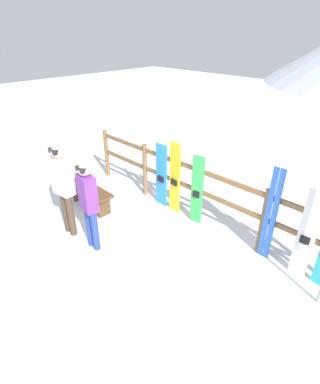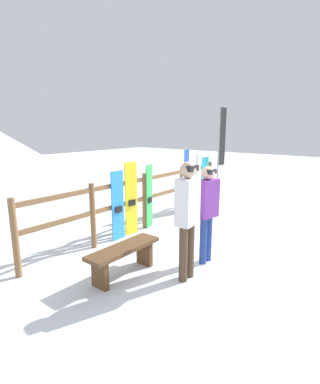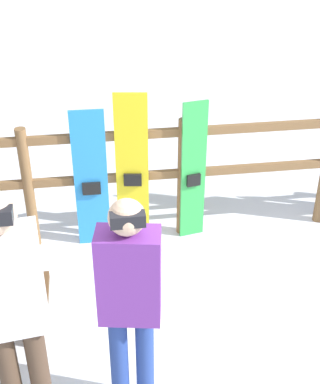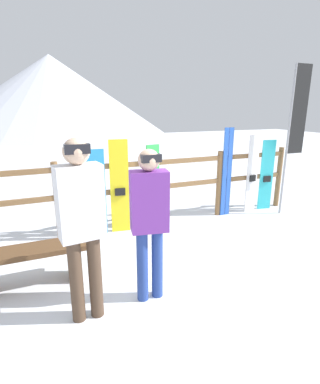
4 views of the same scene
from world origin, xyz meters
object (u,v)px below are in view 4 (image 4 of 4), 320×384
(snowboard_green, at_px, (153,187))
(ski_pair_blue, at_px, (227,173))
(snowboard_white, at_px, (252,174))
(snowboard_cyan, at_px, (267,175))
(snowboard_yellow, at_px, (120,187))
(person_purple, at_px, (149,215))
(snowboard_blue, at_px, (96,194))
(rental_flag, at_px, (295,123))
(bench, at_px, (29,259))
(person_white, at_px, (81,218))

(snowboard_green, distance_m, ski_pair_blue, 1.49)
(ski_pair_blue, distance_m, snowboard_white, 0.59)
(snowboard_cyan, bearing_deg, snowboard_yellow, 180.00)
(ski_pair_blue, bearing_deg, person_purple, -139.95)
(snowboard_blue, distance_m, snowboard_cyan, 3.40)
(rental_flag, bearing_deg, snowboard_yellow, 173.97)
(snowboard_white, distance_m, snowboard_cyan, 0.37)
(person_purple, height_order, ski_pair_blue, ski_pair_blue)
(snowboard_green, bearing_deg, snowboard_white, 0.00)
(bench, xyz_separation_m, snowboard_green, (1.96, 1.16, 0.36))
(snowboard_blue, distance_m, ski_pair_blue, 2.45)
(person_purple, xyz_separation_m, rental_flag, (3.43, 1.55, 0.77))
(snowboard_green, bearing_deg, rental_flag, -7.33)
(bench, relative_size, snowboard_white, 0.84)
(person_purple, height_order, snowboard_blue, person_purple)
(person_white, height_order, rental_flag, rental_flag)
(person_white, distance_m, person_purple, 0.69)
(snowboard_blue, distance_m, snowboard_green, 0.96)
(snowboard_blue, bearing_deg, snowboard_white, 0.00)
(ski_pair_blue, height_order, rental_flag, rental_flag)
(bench, relative_size, snowboard_green, 0.89)
(person_white, bearing_deg, snowboard_white, 29.11)
(snowboard_yellow, bearing_deg, person_purple, -95.97)
(snowboard_yellow, bearing_deg, snowboard_white, -0.00)
(person_purple, xyz_separation_m, snowboard_cyan, (3.21, 1.90, -0.26))
(snowboard_yellow, distance_m, ski_pair_blue, 2.06)
(snowboard_blue, bearing_deg, rental_flag, -5.40)
(ski_pair_blue, bearing_deg, rental_flag, -16.41)
(snowboard_blue, height_order, snowboard_white, snowboard_white)
(person_white, height_order, snowboard_green, person_white)
(snowboard_cyan, relative_size, rental_flag, 0.51)
(snowboard_yellow, bearing_deg, bench, -139.98)
(ski_pair_blue, height_order, snowboard_cyan, ski_pair_blue)
(person_purple, bearing_deg, snowboard_blue, 95.60)
(person_purple, relative_size, snowboard_yellow, 1.06)
(person_white, xyz_separation_m, person_purple, (0.68, 0.07, -0.09))
(snowboard_yellow, distance_m, snowboard_green, 0.58)
(snowboard_yellow, bearing_deg, rental_flag, -6.03)
(person_purple, distance_m, snowboard_white, 3.43)
(person_purple, xyz_separation_m, snowboard_white, (2.85, 1.90, -0.21))
(person_purple, relative_size, ski_pair_blue, 0.98)
(person_white, height_order, snowboard_cyan, person_white)
(person_purple, distance_m, snowboard_green, 2.06)
(snowboard_blue, distance_m, snowboard_white, 3.03)
(ski_pair_blue, bearing_deg, snowboard_yellow, -179.91)
(snowboard_blue, height_order, snowboard_green, snowboard_green)
(bench, relative_size, person_white, 0.71)
(person_white, distance_m, snowboard_yellow, 2.17)
(person_white, bearing_deg, ski_pair_blue, 33.79)
(ski_pair_blue, distance_m, rental_flag, 1.52)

